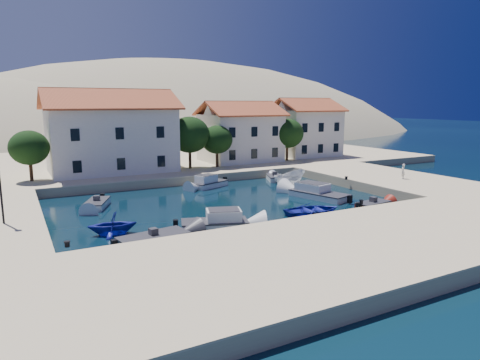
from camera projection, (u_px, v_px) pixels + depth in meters
name	position (u px, v px, depth m)	size (l,w,h in m)	color
ground	(285.00, 232.00, 30.38)	(400.00, 400.00, 0.00)	black
quay_south	(342.00, 251.00, 25.09)	(52.00, 12.00, 1.00)	#CFB78E
quay_east	(385.00, 180.00, 48.51)	(11.00, 20.00, 1.00)	#CFB78E
quay_north	(153.00, 161.00, 64.16)	(80.00, 36.00, 1.00)	#CFB78E
hills	(135.00, 196.00, 151.30)	(254.00, 176.00, 99.00)	tan
building_left	(111.00, 130.00, 50.81)	(14.70, 9.45, 9.70)	white
building_mid	(240.00, 131.00, 60.19)	(10.50, 8.40, 8.30)	white
building_right	(305.00, 127.00, 66.61)	(9.45, 8.40, 8.80)	white
trees	(201.00, 137.00, 53.70)	(37.30, 5.30, 6.45)	#382314
bollards	(287.00, 201.00, 34.83)	(29.36, 9.56, 0.30)	black
motorboat_grey_sw	(154.00, 240.00, 27.79)	(4.76, 2.69, 1.25)	#333237
cabin_cruiser_south	(215.00, 222.00, 31.11)	(5.22, 3.53, 1.60)	white
rowboat_south	(313.00, 214.00, 35.24)	(3.42, 4.79, 0.99)	#1B2297
motorboat_red_se	(373.00, 205.00, 37.08)	(3.41, 1.87, 1.25)	maroon
cabin_cruiser_east	(319.00, 193.00, 41.19)	(3.80, 6.21, 1.60)	white
boat_east	(289.00, 187.00, 47.04)	(1.87, 4.96, 1.92)	white
motorboat_white_ne	(274.00, 178.00, 50.71)	(2.67, 3.61, 1.25)	white
rowboat_west	(113.00, 234.00, 29.93)	(2.83, 3.28, 1.73)	#1B2297
motorboat_white_west	(97.00, 204.00, 37.61)	(2.95, 4.01, 1.25)	white
cabin_cruiser_north	(210.00, 183.00, 46.73)	(4.51, 3.17, 1.60)	white
pedestrian	(403.00, 171.00, 46.05)	(0.59, 0.39, 1.63)	silver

